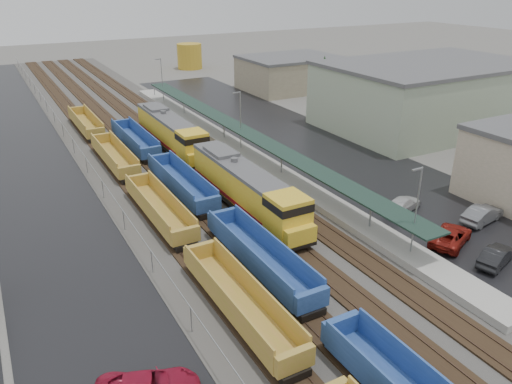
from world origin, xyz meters
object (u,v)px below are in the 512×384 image
Objects in this scene: locomotive_lead at (248,189)px; well_string_yellow at (193,247)px; parked_car_east_b at (451,236)px; locomotive_trail at (172,133)px; parked_car_east_a at (496,256)px; well_string_blue at (260,257)px; parked_car_east_c at (403,204)px; storage_tank at (190,56)px; parked_car_east_e at (482,214)px.

locomotive_lead is 0.21× the size of well_string_yellow.
locomotive_lead is 18.61m from parked_car_east_b.
locomotive_trail reaches higher than parked_car_east_a.
well_string_blue is at bearing -97.44° from locomotive_trail.
parked_car_east_a reaches higher than parked_car_east_c.
storage_tank is 1.20× the size of parked_car_east_e.
well_string_yellow is at bearing 135.16° from well_string_blue.
storage_tank is at bearing -32.65° from parked_car_east_b.
locomotive_lead is at bearing 44.23° from parked_car_east_c.
parked_car_east_a is at bearing -30.43° from well_string_yellow.
locomotive_trail is at bearing 90.00° from locomotive_lead.
locomotive_lead is 3.43× the size of storage_tank.
parked_car_east_c is (1.11, 6.84, -0.05)m from parked_car_east_b.
parked_car_east_e reaches higher than parked_car_east_b.
locomotive_trail is 4.52× the size of parked_car_east_a.
parked_car_east_a is at bearing -26.14° from well_string_blue.
storage_tank is 92.77m from parked_car_east_b.
parked_car_east_c is at bearing 30.81° from parked_car_east_e.
parked_car_east_a is at bearing 162.77° from parked_car_east_b.
storage_tank reaches higher than parked_car_east_e.
well_string_yellow is at bearing 43.55° from parked_car_east_b.
storage_tank reaches higher than parked_car_east_c.
parked_car_east_a is 0.94× the size of parked_car_east_c.
locomotive_lead is at bearing -90.00° from locomotive_trail.
well_string_blue reaches higher than parked_car_east_a.
parked_car_east_a is at bearing -71.71° from locomotive_trail.
parked_car_east_c is 0.97× the size of parked_car_east_e.
locomotive_trail is 31.10m from parked_car_east_c.
parked_car_east_c is (17.45, 2.65, -0.47)m from well_string_blue.
parked_car_east_a is (12.86, -17.91, -1.71)m from locomotive_lead.
well_string_blue is (4.00, -3.98, 0.03)m from well_string_yellow.
parked_car_east_e is at bearing -100.58° from parked_car_east_b.
parked_car_east_c is (21.45, -1.33, -0.44)m from well_string_yellow.
parked_car_east_c is at bearing -64.34° from locomotive_trail.
parked_car_east_e is (5.26, 5.52, 0.07)m from parked_car_east_a.
parked_car_east_a is 0.91× the size of parked_car_east_e.
locomotive_lead reaches higher than well_string_yellow.
well_string_blue is at bearing -108.54° from storage_tank.
parked_car_east_e is (26.12, -6.73, -0.33)m from well_string_yellow.
storage_tank is at bearing 66.00° from locomotive_trail.
well_string_yellow reaches higher than parked_car_east_a.
well_string_yellow is (-8.00, -26.66, -1.31)m from locomotive_trail.
storage_tank reaches higher than parked_car_east_b.
locomotive_trail is 38.02m from parked_car_east_e.
parked_car_east_e is (-7.26, -90.38, -2.15)m from storage_tank.
parked_car_east_a is (20.86, -12.25, -0.40)m from well_string_yellow.
parked_car_east_c is 7.14m from parked_car_east_e.
parked_car_east_e is at bearing -61.51° from locomotive_trail.
parked_car_east_b is at bearing -70.50° from locomotive_trail.
parked_car_east_a is 4.11m from parked_car_east_b.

